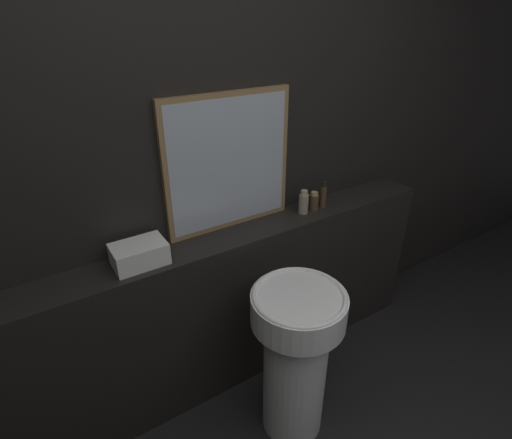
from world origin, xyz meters
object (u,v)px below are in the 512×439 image
object	(u,v)px
pedestal_sink	(296,354)
towel_stack	(139,254)
conditioner_bottle	(314,202)
lotion_bottle	(323,196)
shampoo_bottle	(304,203)
mirror	(229,163)

from	to	relation	value
pedestal_sink	towel_stack	world-z (taller)	towel_stack
conditioner_bottle	lotion_bottle	distance (m)	0.07
towel_stack	lotion_bottle	distance (m)	1.08
pedestal_sink	shampoo_bottle	xyz separation A→B (m)	(0.39, 0.47, 0.52)
towel_stack	shampoo_bottle	size ratio (longest dim) A/B	1.72
shampoo_bottle	conditioner_bottle	size ratio (longest dim) A/B	1.25
mirror	shampoo_bottle	bearing A→B (deg)	-13.43
mirror	lotion_bottle	distance (m)	0.63
conditioner_bottle	shampoo_bottle	bearing A→B (deg)	180.00
shampoo_bottle	conditioner_bottle	world-z (taller)	shampoo_bottle
shampoo_bottle	conditioner_bottle	distance (m)	0.08
mirror	lotion_bottle	bearing A→B (deg)	-10.07
pedestal_sink	conditioner_bottle	bearing A→B (deg)	45.39
towel_stack	conditioner_bottle	bearing A→B (deg)	0.00
conditioner_bottle	lotion_bottle	size ratio (longest dim) A/B	0.71
mirror	shampoo_bottle	distance (m)	0.51
pedestal_sink	towel_stack	xyz separation A→B (m)	(-0.55, 0.47, 0.51)
pedestal_sink	lotion_bottle	bearing A→B (deg)	41.57
pedestal_sink	lotion_bottle	xyz separation A→B (m)	(0.53, 0.47, 0.53)
mirror	towel_stack	world-z (taller)	mirror
towel_stack	shampoo_bottle	world-z (taller)	shampoo_bottle
towel_stack	lotion_bottle	world-z (taller)	lotion_bottle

